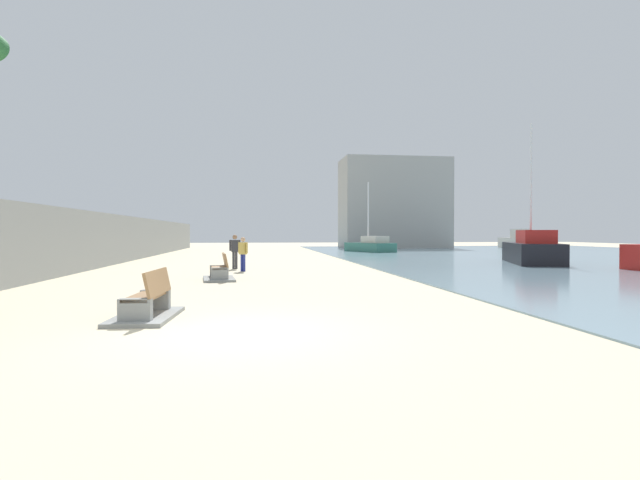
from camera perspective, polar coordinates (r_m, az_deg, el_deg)
ground_plane at (r=26.52m, az=-8.44°, el=-2.89°), size 120.00×120.00×0.00m
seawall at (r=27.60m, az=-24.21°, el=0.03°), size 0.80×64.00×2.73m
bench_near at (r=10.47m, az=-19.50°, el=-7.36°), size 1.24×2.17×0.98m
bench_far at (r=18.26m, az=-11.65°, el=-3.85°), size 1.33×2.21×0.98m
person_walking at (r=22.01m, az=-8.99°, el=-1.36°), size 0.43×0.37×1.54m
person_standing at (r=23.62m, az=-9.91°, el=-1.06°), size 0.52×0.23×1.63m
boat_outer at (r=43.71m, az=5.94°, el=-0.65°), size 3.96×5.35×6.25m
boat_mid_bay at (r=29.38m, az=23.56°, el=-1.09°), size 4.19×6.59×7.78m
boat_nearest at (r=57.95m, az=22.00°, el=-0.11°), size 1.60×5.81×2.11m
harbor_building at (r=56.84m, az=8.62°, el=4.21°), size 12.00×6.00×10.17m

